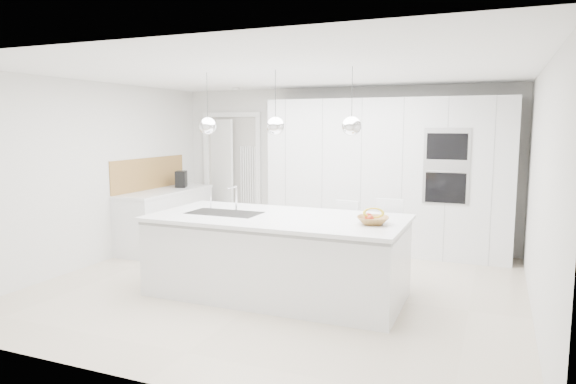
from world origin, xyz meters
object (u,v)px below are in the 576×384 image
at_px(espresso_machine, 181,179).
at_px(island_base, 276,258).
at_px(bar_stool_left, 344,241).
at_px(bar_stool_right, 387,244).
at_px(fruit_bowl, 373,220).

bearing_deg(espresso_machine, island_base, -60.37).
bearing_deg(island_base, espresso_machine, 142.90).
bearing_deg(bar_stool_left, bar_stool_right, -5.41).
distance_m(bar_stool_left, bar_stool_right, 0.56).
relative_size(fruit_bowl, espresso_machine, 1.23).
bearing_deg(island_base, fruit_bowl, -0.83).
bearing_deg(fruit_bowl, bar_stool_right, 90.50).
xyz_separation_m(espresso_machine, bar_stool_left, (3.06, -1.02, -0.55)).
height_order(fruit_bowl, bar_stool_right, bar_stool_right).
height_order(island_base, espresso_machine, espresso_machine).
relative_size(fruit_bowl, bar_stool_left, 0.34).
bearing_deg(island_base, bar_stool_right, 35.79).
bearing_deg(bar_stool_right, bar_stool_left, 168.41).
height_order(espresso_machine, bar_stool_left, espresso_machine).
bearing_deg(bar_stool_right, island_base, -145.03).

